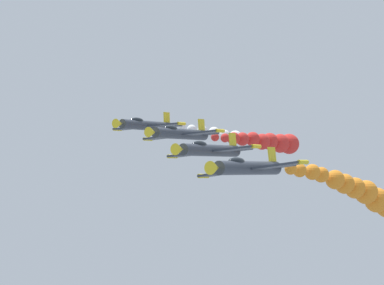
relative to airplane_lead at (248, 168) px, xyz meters
The scene contains 6 objects.
airplane_lead is the anchor object (origin of this frame).
airplane_left_inner 11.81m from the airplane_lead, 42.43° to the right, with size 9.55×10.35×2.47m.
airplane_right_inner 23.47m from the airplane_lead, 42.08° to the right, with size 9.56×10.35×2.40m.
smoke_trail_right_inner 36.87m from the airplane_lead, 64.09° to the right, with size 3.52×16.03×2.52m.
airplane_left_outer 33.73m from the airplane_lead, 39.26° to the right, with size 9.57×10.35×2.34m.
smoke_trail_left_outer 45.43m from the airplane_lead, 56.92° to the right, with size 3.25×14.32×3.04m.
Camera 1 is at (-48.16, 72.19, 60.33)m, focal length 83.32 mm.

